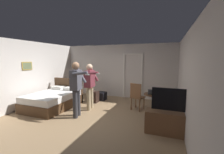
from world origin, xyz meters
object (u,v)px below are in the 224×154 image
Objects in this scene: wooden_chair at (137,95)px; suitcase_dark at (100,96)px; side_table at (153,101)px; person_blue_shirt at (77,86)px; bottle_on_table at (158,92)px; suitcase_small at (93,97)px; person_striped_shirt at (90,83)px; tv_flatscreen at (171,121)px; laptop at (153,93)px; bed at (54,99)px.

suitcase_dark is (-1.83, 0.77, -0.36)m from wooden_chair.
person_blue_shirt is (-2.27, -1.08, 0.54)m from side_table.
suitcase_small is at bearing 167.01° from bottle_on_table.
person_striped_shirt is at bearing -174.96° from bottle_on_table.
person_blue_shirt is at bearing -82.81° from suitcase_dark.
person_striped_shirt is at bearing 87.02° from person_blue_shirt.
tv_flatscreen is 2.37× the size of suitcase_dark.
wooden_chair is at bearing 159.26° from bottle_on_table.
person_striped_shirt reaches higher than suitcase_small.
laptop is at bearing -11.81° from suitcase_small.
wooden_chair is 1.92× the size of suitcase_dark.
suitcase_small reaches higher than suitcase_dark.
wooden_chair is at bearing 37.30° from person_blue_shirt.
side_table is at bearing -18.88° from suitcase_dark.
tv_flatscreen reaches higher than laptop.
person_striped_shirt is (-1.63, -0.49, 0.43)m from wooden_chair.
bottle_on_table is (3.79, 0.49, 0.49)m from bed.
wooden_chair is (-0.58, 0.24, -0.21)m from laptop.
laptop is at bearing 8.21° from bed.
suitcase_dark is at bearing 157.17° from laptop.
wooden_chair is 1.76m from person_striped_shirt.
bed is at bearing -125.68° from suitcase_dark.
wooden_chair is (-0.60, 0.20, 0.07)m from side_table.
bottle_on_table is 2.84m from suitcase_dark.
laptop is at bearing -118.40° from side_table.
suitcase_small is at bearing 45.78° from bed.
person_blue_shirt is at bearing 177.26° from tv_flatscreen.
bed is 2.81× the size of side_table.
suitcase_small is (-0.14, -0.42, 0.06)m from suitcase_dark.
wooden_chair is 2.02m from suitcase_small.
tv_flatscreen is 1.75× the size of side_table.
wooden_chair is (3.05, 0.77, 0.24)m from bed.
person_striped_shirt is at bearing -172.62° from side_table.
side_table is 0.71× the size of wooden_chair.
wooden_chair is 2.06× the size of suitcase_small.
laptop is at bearing 6.37° from person_striped_shirt.
person_blue_shirt is (1.38, -0.51, 0.71)m from bed.
bottle_on_table reaches higher than suitcase_dark.
bed is 3.16m from wooden_chair.
bottle_on_table is at bearing -11.81° from suitcase_small.
laptop is 0.17m from bottle_on_table.
suitcase_small is (-2.71, 0.62, -0.56)m from bottle_on_table.
bed is 3.82× the size of suitcase_dark.
person_striped_shirt reaches higher than side_table.
suitcase_dark is at bearing 94.30° from person_blue_shirt.
laptop reaches higher than suitcase_dark.
suitcase_small is (-3.10, 1.75, -0.10)m from tv_flatscreen.
bottle_on_table is 0.44× the size of suitcase_dark.
side_table is 2.64m from suitcase_small.
person_striped_shirt reaches higher than laptop.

